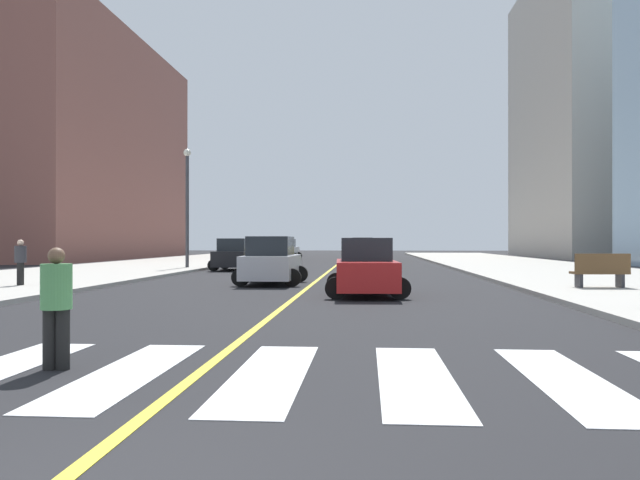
# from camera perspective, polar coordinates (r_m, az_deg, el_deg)

# --- Properties ---
(sidewalk_kerb_east) EXTENTS (10.00, 120.00, 0.15)m
(sidewalk_kerb_east) POSITION_cam_1_polar(r_m,az_deg,el_deg) (25.73, 27.48, -3.66)
(sidewalk_kerb_east) COLOR #B2ADA3
(sidewalk_kerb_east) RESTS_ON ground
(sidewalk_kerb_west) EXTENTS (10.00, 120.00, 0.15)m
(sidewalk_kerb_west) POSITION_cam_1_polar(r_m,az_deg,el_deg) (27.65, -26.88, -3.42)
(sidewalk_kerb_west) COLOR #B2ADA3
(sidewalk_kerb_west) RESTS_ON ground
(crosswalk_paint) EXTENTS (13.50, 4.00, 0.01)m
(crosswalk_paint) POSITION_cam_1_polar(r_m,az_deg,el_deg) (8.07, -11.14, -11.99)
(crosswalk_paint) COLOR silver
(crosswalk_paint) RESTS_ON ground
(lane_divider_paint) EXTENTS (0.16, 80.00, 0.01)m
(lane_divider_paint) POSITION_cam_1_polar(r_m,az_deg,el_deg) (43.70, 1.57, -2.31)
(lane_divider_paint) COLOR yellow
(lane_divider_paint) RESTS_ON ground
(parking_garage_concrete) EXTENTS (18.00, 24.00, 30.09)m
(parking_garage_concrete) POSITION_cam_1_polar(r_m,az_deg,el_deg) (72.92, 26.16, 10.45)
(parking_garage_concrete) COLOR #B2ADA3
(parking_garage_concrete) RESTS_ON ground
(low_rise_brick_west) EXTENTS (16.00, 32.00, 21.43)m
(low_rise_brick_west) POSITION_cam_1_polar(r_m,az_deg,el_deg) (65.75, -22.97, 7.79)
(low_rise_brick_west) COLOR brown
(low_rise_brick_west) RESTS_ON ground
(car_red_nearest) EXTENTS (2.59, 4.04, 1.77)m
(car_red_nearest) POSITION_cam_1_polar(r_m,az_deg,el_deg) (19.04, 4.27, -2.65)
(car_red_nearest) COLOR red
(car_red_nearest) RESTS_ON ground
(car_black_second) EXTENTS (2.61, 4.14, 1.84)m
(car_black_second) POSITION_cam_1_polar(r_m,az_deg,el_deg) (35.98, -7.85, -1.42)
(car_black_second) COLOR black
(car_black_second) RESTS_ON ground
(car_yellow_third) EXTENTS (2.93, 4.58, 2.01)m
(car_yellow_third) POSITION_cam_1_polar(r_m,az_deg,el_deg) (54.85, 3.98, -0.89)
(car_yellow_third) COLOR gold
(car_yellow_third) RESTS_ON ground
(car_silver_fourth) EXTENTS (2.59, 4.15, 1.86)m
(car_silver_fourth) POSITION_cam_1_polar(r_m,az_deg,el_deg) (23.98, -4.52, -2.04)
(car_silver_fourth) COLOR #B7B7BC
(car_silver_fourth) RESTS_ON ground
(car_white_fifth) EXTENTS (2.77, 4.31, 1.89)m
(car_white_fifth) POSITION_cam_1_polar(r_m,az_deg,el_deg) (56.33, -3.21, -0.93)
(car_white_fifth) COLOR silver
(car_white_fifth) RESTS_ON ground
(park_bench) EXTENTS (1.83, 0.66, 1.12)m
(park_bench) POSITION_cam_1_polar(r_m,az_deg,el_deg) (22.26, 24.51, -2.63)
(park_bench) COLOR brown
(park_bench) RESTS_ON sidewalk_kerb_east
(pedestrian_crossing) EXTENTS (0.39, 0.39, 1.59)m
(pedestrian_crossing) POSITION_cam_1_polar(r_m,az_deg,el_deg) (8.73, -23.20, -5.32)
(pedestrian_crossing) COLOR black
(pedestrian_crossing) RESTS_ON ground
(pedestrian_walking_west) EXTENTS (0.39, 0.39, 1.58)m
(pedestrian_walking_west) POSITION_cam_1_polar(r_m,az_deg,el_deg) (23.71, -25.97, -1.68)
(pedestrian_walking_west) COLOR black
(pedestrian_walking_west) RESTS_ON sidewalk_kerb_west
(street_lamp) EXTENTS (0.44, 0.44, 6.95)m
(street_lamp) POSITION_cam_1_polar(r_m,az_deg,el_deg) (37.06, -12.18, 3.92)
(street_lamp) COLOR #38383D
(street_lamp) RESTS_ON sidewalk_kerb_west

